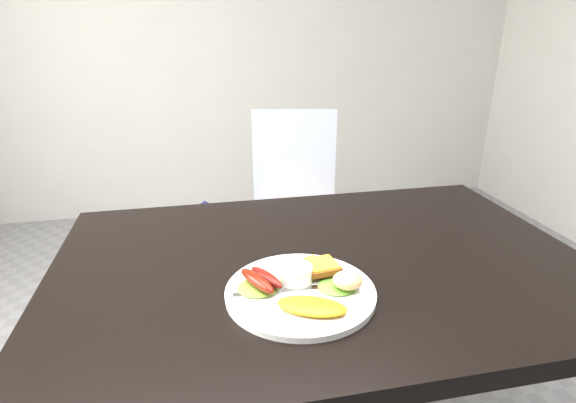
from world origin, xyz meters
name	(u,v)px	position (x,y,z in m)	size (l,w,h in m)	color
room_back_panel	(229,8)	(0.00, 2.25, 1.35)	(4.00, 0.04, 2.70)	silver
dining_table	(322,266)	(0.00, 0.00, 0.73)	(1.20, 0.80, 0.04)	black
dining_chair	(302,218)	(0.17, 0.90, 0.45)	(0.38, 0.38, 0.05)	tan
person	(228,155)	(-0.15, 0.81, 0.78)	(0.56, 0.38, 1.57)	navy
plate	(300,292)	(-0.08, -0.13, 0.76)	(0.30, 0.30, 0.01)	white
lettuce_left	(259,287)	(-0.16, -0.12, 0.77)	(0.09, 0.08, 0.01)	#568223
lettuce_right	(337,286)	(-0.01, -0.14, 0.77)	(0.08, 0.07, 0.01)	#52A025
omelette	(312,306)	(-0.08, -0.21, 0.77)	(0.13, 0.06, 0.02)	orange
sausage_a	(257,281)	(-0.17, -0.12, 0.78)	(0.03, 0.11, 0.03)	#671906
sausage_b	(266,277)	(-0.15, -0.11, 0.78)	(0.02, 0.10, 0.02)	#5F160F
ramekin	(296,275)	(-0.09, -0.11, 0.78)	(0.07, 0.07, 0.04)	white
toast_a	(311,267)	(-0.04, -0.06, 0.77)	(0.07, 0.07, 0.01)	brown
toast_b	(321,266)	(-0.03, -0.09, 0.78)	(0.07, 0.07, 0.01)	brown
potato_salad	(348,280)	(0.01, -0.16, 0.79)	(0.06, 0.05, 0.03)	beige
fork	(279,291)	(-0.13, -0.13, 0.76)	(0.18, 0.01, 0.00)	#ADAFB7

